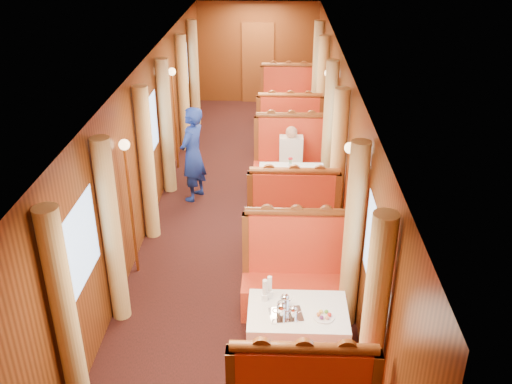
# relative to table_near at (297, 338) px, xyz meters

# --- Properties ---
(floor) EXTENTS (3.00, 12.00, 0.01)m
(floor) POSITION_rel_table_near_xyz_m (-0.75, 3.50, -0.38)
(floor) COLOR black
(floor) RESTS_ON ground
(ceiling) EXTENTS (3.00, 12.00, 0.01)m
(ceiling) POSITION_rel_table_near_xyz_m (-0.75, 3.50, 2.12)
(ceiling) COLOR silver
(ceiling) RESTS_ON wall_left
(wall_far) EXTENTS (3.00, 0.01, 2.50)m
(wall_far) POSITION_rel_table_near_xyz_m (-0.75, 9.50, 0.88)
(wall_far) COLOR brown
(wall_far) RESTS_ON floor
(wall_left) EXTENTS (0.01, 12.00, 2.50)m
(wall_left) POSITION_rel_table_near_xyz_m (-2.25, 3.50, 0.88)
(wall_left) COLOR brown
(wall_left) RESTS_ON floor
(wall_right) EXTENTS (0.01, 12.00, 2.50)m
(wall_right) POSITION_rel_table_near_xyz_m (0.75, 3.50, 0.88)
(wall_right) COLOR brown
(wall_right) RESTS_ON floor
(doorway_far) EXTENTS (0.80, 0.04, 2.00)m
(doorway_far) POSITION_rel_table_near_xyz_m (-0.75, 9.47, 0.62)
(doorway_far) COLOR brown
(doorway_far) RESTS_ON floor
(table_near) EXTENTS (1.05, 0.72, 0.75)m
(table_near) POSITION_rel_table_near_xyz_m (0.00, 0.00, 0.00)
(table_near) COLOR white
(table_near) RESTS_ON floor
(banquette_near_aft) EXTENTS (1.30, 0.55, 1.34)m
(banquette_near_aft) POSITION_rel_table_near_xyz_m (0.00, 1.01, 0.05)
(banquette_near_aft) COLOR red
(banquette_near_aft) RESTS_ON floor
(table_mid) EXTENTS (1.05, 0.72, 0.75)m
(table_mid) POSITION_rel_table_near_xyz_m (0.00, 3.50, 0.00)
(table_mid) COLOR white
(table_mid) RESTS_ON floor
(banquette_mid_fwd) EXTENTS (1.30, 0.55, 1.34)m
(banquette_mid_fwd) POSITION_rel_table_near_xyz_m (0.00, 2.49, 0.05)
(banquette_mid_fwd) COLOR red
(banquette_mid_fwd) RESTS_ON floor
(banquette_mid_aft) EXTENTS (1.30, 0.55, 1.34)m
(banquette_mid_aft) POSITION_rel_table_near_xyz_m (0.00, 4.51, 0.05)
(banquette_mid_aft) COLOR red
(banquette_mid_aft) RESTS_ON floor
(table_far) EXTENTS (1.05, 0.72, 0.75)m
(table_far) POSITION_rel_table_near_xyz_m (0.00, 7.00, 0.00)
(table_far) COLOR white
(table_far) RESTS_ON floor
(banquette_far_fwd) EXTENTS (1.30, 0.55, 1.34)m
(banquette_far_fwd) POSITION_rel_table_near_xyz_m (0.00, 5.99, 0.05)
(banquette_far_fwd) COLOR red
(banquette_far_fwd) RESTS_ON floor
(banquette_far_aft) EXTENTS (1.30, 0.55, 1.34)m
(banquette_far_aft) POSITION_rel_table_near_xyz_m (0.00, 8.01, 0.05)
(banquette_far_aft) COLOR red
(banquette_far_aft) RESTS_ON floor
(tea_tray) EXTENTS (0.38, 0.31, 0.01)m
(tea_tray) POSITION_rel_table_near_xyz_m (-0.13, -0.08, 0.38)
(tea_tray) COLOR silver
(tea_tray) RESTS_ON table_near
(teapot_left) EXTENTS (0.18, 0.14, 0.14)m
(teapot_left) POSITION_rel_table_near_xyz_m (-0.18, -0.12, 0.44)
(teapot_left) COLOR silver
(teapot_left) RESTS_ON tea_tray
(teapot_right) EXTENTS (0.15, 0.12, 0.12)m
(teapot_right) POSITION_rel_table_near_xyz_m (-0.06, -0.13, 0.43)
(teapot_right) COLOR silver
(teapot_right) RESTS_ON tea_tray
(teapot_back) EXTENTS (0.20, 0.18, 0.13)m
(teapot_back) POSITION_rel_table_near_xyz_m (-0.14, 0.04, 0.44)
(teapot_back) COLOR silver
(teapot_back) RESTS_ON tea_tray
(fruit_plate) EXTENTS (0.22, 0.22, 0.05)m
(fruit_plate) POSITION_rel_table_near_xyz_m (0.26, -0.10, 0.39)
(fruit_plate) COLOR white
(fruit_plate) RESTS_ON table_near
(cup_inboard) EXTENTS (0.08, 0.08, 0.26)m
(cup_inboard) POSITION_rel_table_near_xyz_m (-0.35, 0.15, 0.48)
(cup_inboard) COLOR white
(cup_inboard) RESTS_ON table_near
(cup_outboard) EXTENTS (0.08, 0.08, 0.26)m
(cup_outboard) POSITION_rel_table_near_xyz_m (-0.30, 0.22, 0.48)
(cup_outboard) COLOR white
(cup_outboard) RESTS_ON table_near
(rose_vase_mid) EXTENTS (0.06, 0.06, 0.36)m
(rose_vase_mid) POSITION_rel_table_near_xyz_m (-0.03, 3.48, 0.55)
(rose_vase_mid) COLOR silver
(rose_vase_mid) RESTS_ON table_mid
(rose_vase_far) EXTENTS (0.06, 0.06, 0.36)m
(rose_vase_far) POSITION_rel_table_near_xyz_m (-0.00, 6.97, 0.55)
(rose_vase_far) COLOR silver
(rose_vase_far) RESTS_ON table_far
(window_left_near) EXTENTS (0.01, 1.20, 0.90)m
(window_left_near) POSITION_rel_table_near_xyz_m (-2.24, 0.00, 1.07)
(window_left_near) COLOR #86ADDE
(window_left_near) RESTS_ON wall_left
(curtain_left_near_a) EXTENTS (0.22, 0.22, 2.35)m
(curtain_left_near_a) POSITION_rel_table_near_xyz_m (-2.13, -0.78, 0.80)
(curtain_left_near_a) COLOR #DBB970
(curtain_left_near_a) RESTS_ON floor
(curtain_left_near_b) EXTENTS (0.22, 0.22, 2.35)m
(curtain_left_near_b) POSITION_rel_table_near_xyz_m (-2.13, 0.78, 0.80)
(curtain_left_near_b) COLOR #DBB970
(curtain_left_near_b) RESTS_ON floor
(window_right_near) EXTENTS (0.01, 1.20, 0.90)m
(window_right_near) POSITION_rel_table_near_xyz_m (0.74, 0.00, 1.07)
(window_right_near) COLOR #86ADDE
(window_right_near) RESTS_ON wall_right
(curtain_right_near_a) EXTENTS (0.22, 0.22, 2.35)m
(curtain_right_near_a) POSITION_rel_table_near_xyz_m (0.63, -0.78, 0.80)
(curtain_right_near_a) COLOR #DBB970
(curtain_right_near_a) RESTS_ON floor
(curtain_right_near_b) EXTENTS (0.22, 0.22, 2.35)m
(curtain_right_near_b) POSITION_rel_table_near_xyz_m (0.63, 0.78, 0.80)
(curtain_right_near_b) COLOR #DBB970
(curtain_right_near_b) RESTS_ON floor
(window_left_mid) EXTENTS (0.01, 1.20, 0.90)m
(window_left_mid) POSITION_rel_table_near_xyz_m (-2.24, 3.50, 1.07)
(window_left_mid) COLOR #86ADDE
(window_left_mid) RESTS_ON wall_left
(curtain_left_mid_a) EXTENTS (0.22, 0.22, 2.35)m
(curtain_left_mid_a) POSITION_rel_table_near_xyz_m (-2.13, 2.72, 0.80)
(curtain_left_mid_a) COLOR #DBB970
(curtain_left_mid_a) RESTS_ON floor
(curtain_left_mid_b) EXTENTS (0.22, 0.22, 2.35)m
(curtain_left_mid_b) POSITION_rel_table_near_xyz_m (-2.13, 4.28, 0.80)
(curtain_left_mid_b) COLOR #DBB970
(curtain_left_mid_b) RESTS_ON floor
(window_right_mid) EXTENTS (0.01, 1.20, 0.90)m
(window_right_mid) POSITION_rel_table_near_xyz_m (0.74, 3.50, 1.07)
(window_right_mid) COLOR #86ADDE
(window_right_mid) RESTS_ON wall_right
(curtain_right_mid_a) EXTENTS (0.22, 0.22, 2.35)m
(curtain_right_mid_a) POSITION_rel_table_near_xyz_m (0.63, 2.72, 0.80)
(curtain_right_mid_a) COLOR #DBB970
(curtain_right_mid_a) RESTS_ON floor
(curtain_right_mid_b) EXTENTS (0.22, 0.22, 2.35)m
(curtain_right_mid_b) POSITION_rel_table_near_xyz_m (0.63, 4.28, 0.80)
(curtain_right_mid_b) COLOR #DBB970
(curtain_right_mid_b) RESTS_ON floor
(window_left_far) EXTENTS (0.01, 1.20, 0.90)m
(window_left_far) POSITION_rel_table_near_xyz_m (-2.24, 7.00, 1.07)
(window_left_far) COLOR #86ADDE
(window_left_far) RESTS_ON wall_left
(curtain_left_far_a) EXTENTS (0.22, 0.22, 2.35)m
(curtain_left_far_a) POSITION_rel_table_near_xyz_m (-2.13, 6.22, 0.80)
(curtain_left_far_a) COLOR #DBB970
(curtain_left_far_a) RESTS_ON floor
(curtain_left_far_b) EXTENTS (0.22, 0.22, 2.35)m
(curtain_left_far_b) POSITION_rel_table_near_xyz_m (-2.13, 7.78, 0.80)
(curtain_left_far_b) COLOR #DBB970
(curtain_left_far_b) RESTS_ON floor
(window_right_far) EXTENTS (0.01, 1.20, 0.90)m
(window_right_far) POSITION_rel_table_near_xyz_m (0.74, 7.00, 1.07)
(window_right_far) COLOR #86ADDE
(window_right_far) RESTS_ON wall_right
(curtain_right_far_a) EXTENTS (0.22, 0.22, 2.35)m
(curtain_right_far_a) POSITION_rel_table_near_xyz_m (0.63, 6.22, 0.80)
(curtain_right_far_a) COLOR #DBB970
(curtain_right_far_a) RESTS_ON floor
(curtain_right_far_b) EXTENTS (0.22, 0.22, 2.35)m
(curtain_right_far_b) POSITION_rel_table_near_xyz_m (0.63, 7.78, 0.80)
(curtain_right_far_b) COLOR #DBB970
(curtain_right_far_b) RESTS_ON floor
(sconce_left_fore) EXTENTS (0.14, 0.14, 1.95)m
(sconce_left_fore) POSITION_rel_table_near_xyz_m (-2.15, 1.75, 1.01)
(sconce_left_fore) COLOR #BF8C3F
(sconce_left_fore) RESTS_ON floor
(sconce_right_fore) EXTENTS (0.14, 0.14, 1.95)m
(sconce_right_fore) POSITION_rel_table_near_xyz_m (0.65, 1.75, 1.01)
(sconce_right_fore) COLOR #BF8C3F
(sconce_right_fore) RESTS_ON floor
(sconce_left_aft) EXTENTS (0.14, 0.14, 1.95)m
(sconce_left_aft) POSITION_rel_table_near_xyz_m (-2.15, 5.25, 1.01)
(sconce_left_aft) COLOR #BF8C3F
(sconce_left_aft) RESTS_ON floor
(sconce_right_aft) EXTENTS (0.14, 0.14, 1.95)m
(sconce_right_aft) POSITION_rel_table_near_xyz_m (0.65, 5.25, 1.01)
(sconce_right_aft) COLOR #BF8C3F
(sconce_right_aft) RESTS_ON floor
(steward) EXTENTS (0.58, 0.70, 1.64)m
(steward) POSITION_rel_table_near_xyz_m (-1.65, 3.97, 0.45)
(steward) COLOR navy
(steward) RESTS_ON floor
(passenger) EXTENTS (0.40, 0.44, 0.76)m
(passenger) POSITION_rel_table_near_xyz_m (-0.00, 4.28, 0.37)
(passenger) COLOR beige
(passenger) RESTS_ON banquette_mid_aft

